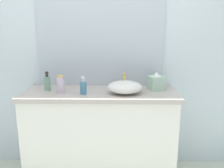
# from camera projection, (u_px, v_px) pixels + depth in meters

# --- Properties ---
(bathroom_wall_rear) EXTENTS (6.00, 0.06, 2.60)m
(bathroom_wall_rear) POSITION_uv_depth(u_px,v_px,m) (99.00, 46.00, 2.41)
(bathroom_wall_rear) COLOR silver
(bathroom_wall_rear) RESTS_ON ground
(vanity_counter) EXTENTS (1.47, 0.51, 0.89)m
(vanity_counter) POSITION_uv_depth(u_px,v_px,m) (100.00, 135.00, 2.32)
(vanity_counter) COLOR white
(vanity_counter) RESTS_ON ground
(wall_mirror_panel) EXTENTS (1.28, 0.01, 1.24)m
(wall_mirror_panel) POSITION_uv_depth(u_px,v_px,m) (100.00, 25.00, 2.32)
(wall_mirror_panel) COLOR #B2BCC6
(wall_mirror_panel) RESTS_ON vanity_counter
(sink_basin) EXTENTS (0.32, 0.28, 0.12)m
(sink_basin) POSITION_uv_depth(u_px,v_px,m) (125.00, 87.00, 2.15)
(sink_basin) COLOR silver
(sink_basin) RESTS_ON vanity_counter
(faucet) EXTENTS (0.03, 0.13, 0.15)m
(faucet) POSITION_uv_depth(u_px,v_px,m) (124.00, 80.00, 2.30)
(faucet) COLOR gold
(faucet) RESTS_ON vanity_counter
(soap_dispenser) EXTENTS (0.06, 0.06, 0.19)m
(soap_dispenser) POSITION_uv_depth(u_px,v_px,m) (47.00, 82.00, 2.25)
(soap_dispenser) COLOR gray
(soap_dispenser) RESTS_ON vanity_counter
(lotion_bottle) EXTENTS (0.06, 0.06, 0.17)m
(lotion_bottle) POSITION_uv_depth(u_px,v_px,m) (83.00, 87.00, 2.12)
(lotion_bottle) COLOR teal
(lotion_bottle) RESTS_ON vanity_counter
(perfume_bottle) EXTENTS (0.07, 0.07, 0.17)m
(perfume_bottle) POSITION_uv_depth(u_px,v_px,m) (61.00, 84.00, 2.16)
(perfume_bottle) COLOR silver
(perfume_bottle) RESTS_ON vanity_counter
(tissue_box) EXTENTS (0.17, 0.17, 0.18)m
(tissue_box) POSITION_uv_depth(u_px,v_px,m) (156.00, 82.00, 2.27)
(tissue_box) COLOR #AACBB3
(tissue_box) RESTS_ON vanity_counter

